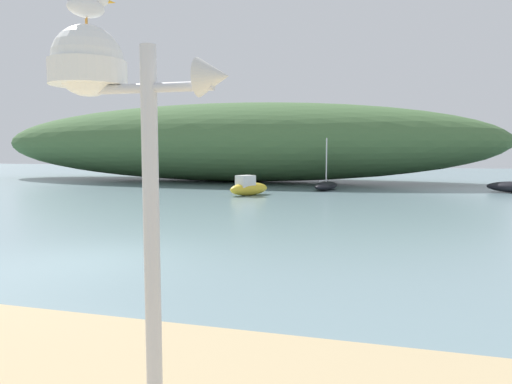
% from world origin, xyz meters
% --- Properties ---
extents(ground_plane, '(120.00, 120.00, 0.00)m').
position_xyz_m(ground_plane, '(0.00, 0.00, 0.00)').
color(ground_plane, gray).
extents(distant_hill, '(41.78, 12.22, 6.26)m').
position_xyz_m(distant_hill, '(-5.63, 27.14, 3.13)').
color(distant_hill, '#476B3D').
rests_on(distant_hill, ground).
extents(mast_structure, '(1.39, 0.57, 3.28)m').
position_xyz_m(mast_structure, '(4.52, -6.11, 2.94)').
color(mast_structure, silver).
rests_on(mast_structure, beach_sand).
extents(seagull_on_radar, '(0.30, 0.31, 0.25)m').
position_xyz_m(seagull_on_radar, '(4.38, -6.10, 3.62)').
color(seagull_on_radar, orange).
rests_on(seagull_on_radar, mast_structure).
extents(motorboat_east_reach, '(2.19, 2.70, 1.13)m').
position_xyz_m(motorboat_east_reach, '(-0.79, 15.76, 0.45)').
color(motorboat_east_reach, gold).
rests_on(motorboat_east_reach, ground).
extents(sailboat_far_right, '(1.75, 3.04, 3.28)m').
position_xyz_m(sailboat_far_right, '(2.99, 20.35, 0.29)').
color(sailboat_far_right, black).
rests_on(sailboat_far_right, ground).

